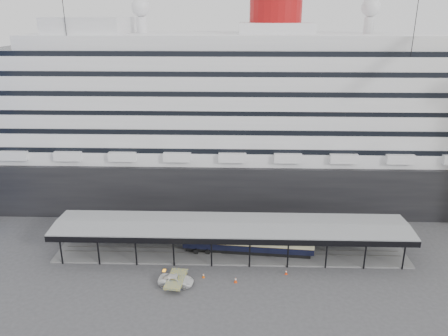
{
  "coord_description": "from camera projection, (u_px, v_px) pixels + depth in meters",
  "views": [
    {
      "loc": [
        0.75,
        -57.01,
        36.55
      ],
      "look_at": [
        -1.21,
        8.0,
        13.47
      ],
      "focal_mm": 35.0,
      "sensor_mm": 36.0,
      "label": 1
    }
  ],
  "objects": [
    {
      "name": "ground",
      "position": [
        230.0,
        270.0,
        65.95
      ],
      "size": [
        200.0,
        200.0,
        0.0
      ],
      "primitive_type": "plane",
      "color": "#3C3C3E",
      "rests_on": "ground"
    },
    {
      "name": "port_truck",
      "position": [
        176.0,
        280.0,
        62.12
      ],
      "size": [
        5.23,
        2.85,
        1.39
      ],
      "primitive_type": "imported",
      "rotation": [
        0.0,
        0.0,
        1.46
      ],
      "color": "white",
      "rests_on": "ground"
    },
    {
      "name": "traffic_cone_mid",
      "position": [
        203.0,
        275.0,
        63.85
      ],
      "size": [
        0.49,
        0.49,
        0.73
      ],
      "rotation": [
        0.0,
        0.0,
        0.39
      ],
      "color": "orange",
      "rests_on": "ground"
    },
    {
      "name": "traffic_cone_left",
      "position": [
        236.0,
        280.0,
        62.69
      ],
      "size": [
        0.47,
        0.47,
        0.85
      ],
      "rotation": [
        0.0,
        0.0,
        0.07
      ],
      "color": "#D13C0B",
      "rests_on": "ground"
    },
    {
      "name": "platform_canopy",
      "position": [
        231.0,
        240.0,
        69.86
      ],
      "size": [
        56.0,
        9.18,
        5.3
      ],
      "color": "slate",
      "rests_on": "ground"
    },
    {
      "name": "traffic_cone_right",
      "position": [
        286.0,
        272.0,
        64.66
      ],
      "size": [
        0.48,
        0.48,
        0.74
      ],
      "rotation": [
        0.0,
        0.0,
        -0.31
      ],
      "color": "#EC3A0D",
      "rests_on": "ground"
    },
    {
      "name": "pullman_carriage",
      "position": [
        248.0,
        239.0,
        69.74
      ],
      "size": [
        20.97,
        4.51,
        20.43
      ],
      "rotation": [
        0.0,
        0.0,
        -0.09
      ],
      "color": "black",
      "rests_on": "ground"
    },
    {
      "name": "cruise_ship",
      "position": [
        234.0,
        107.0,
        89.95
      ],
      "size": [
        130.0,
        30.0,
        43.9
      ],
      "color": "black",
      "rests_on": "ground"
    }
  ]
}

